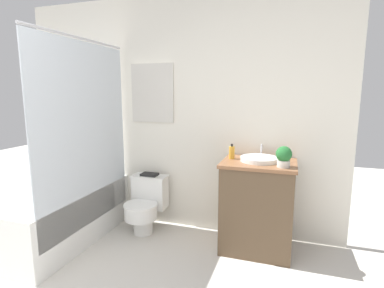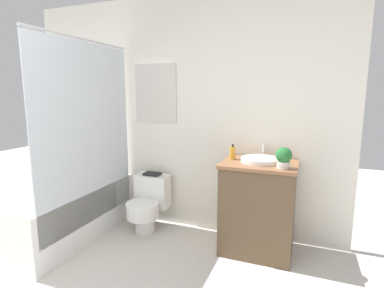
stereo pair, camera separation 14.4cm
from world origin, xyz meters
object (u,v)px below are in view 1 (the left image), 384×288
object	(u,v)px
sink	(259,159)
book_on_tank	(150,174)
soap_bottle	(232,152)
toilet	(146,203)
potted_plant	(284,156)

from	to	relation	value
sink	book_on_tank	bearing A→B (deg)	174.38
sink	soap_bottle	size ratio (longest dim) A/B	2.64
toilet	sink	size ratio (longest dim) A/B	1.53
toilet	soap_bottle	size ratio (longest dim) A/B	4.06
potted_plant	sink	bearing A→B (deg)	141.97
toilet	sink	xyz separation A→B (m)	(1.19, -0.01, 0.58)
sink	soap_bottle	world-z (taller)	soap_bottle
toilet	book_on_tank	xyz separation A→B (m)	(0.00, 0.11, 0.29)
toilet	soap_bottle	xyz separation A→B (m)	(0.93, 0.02, 0.62)
potted_plant	book_on_tank	xyz separation A→B (m)	(-1.41, 0.29, -0.36)
toilet	sink	world-z (taller)	sink
toilet	soap_bottle	world-z (taller)	soap_bottle
soap_bottle	toilet	bearing A→B (deg)	-178.92
soap_bottle	potted_plant	bearing A→B (deg)	-21.99
toilet	potted_plant	distance (m)	1.56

